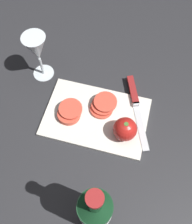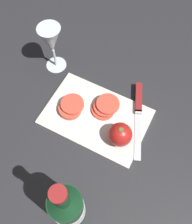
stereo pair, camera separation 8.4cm
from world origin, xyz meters
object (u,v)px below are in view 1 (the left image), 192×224
(tomato_slice_stack_near, at_px, (103,105))
(wine_bottle, at_px, (95,211))
(tomato_slice_stack_far, at_px, (69,112))
(whole_tomato, at_px, (125,129))
(knife, at_px, (134,97))
(wine_glass, at_px, (37,50))

(tomato_slice_stack_near, bearing_deg, wine_bottle, -79.44)
(tomato_slice_stack_near, bearing_deg, tomato_slice_stack_far, -151.51)
(whole_tomato, relative_size, knife, 0.29)
(whole_tomato, bearing_deg, knife, 87.76)
(whole_tomato, bearing_deg, tomato_slice_stack_far, 173.17)
(wine_glass, height_order, knife, wine_glass)
(knife, bearing_deg, tomato_slice_stack_far, -80.90)
(wine_bottle, xyz_separation_m, tomato_slice_stack_near, (-0.06, 0.34, -0.08))
(tomato_slice_stack_far, bearing_deg, knife, 31.32)
(whole_tomato, xyz_separation_m, tomato_slice_stack_near, (-0.09, 0.08, -0.02))
(wine_bottle, relative_size, wine_glass, 1.65)
(wine_bottle, relative_size, whole_tomato, 4.01)
(whole_tomato, distance_m, tomato_slice_stack_near, 0.12)
(wine_bottle, height_order, tomato_slice_stack_near, wine_bottle)
(tomato_slice_stack_near, bearing_deg, knife, 34.14)
(whole_tomato, bearing_deg, wine_glass, 153.79)
(knife, xyz_separation_m, tomato_slice_stack_far, (-0.19, -0.12, 0.01))
(whole_tomato, xyz_separation_m, knife, (0.01, 0.14, -0.03))
(knife, relative_size, tomato_slice_stack_far, 2.80)
(wine_glass, relative_size, whole_tomato, 2.43)
(tomato_slice_stack_far, bearing_deg, wine_glass, 135.77)
(wine_bottle, xyz_separation_m, knife, (0.03, 0.40, -0.09))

